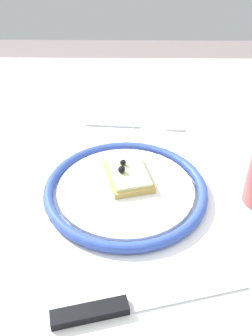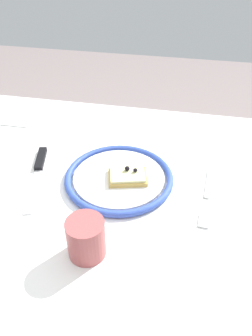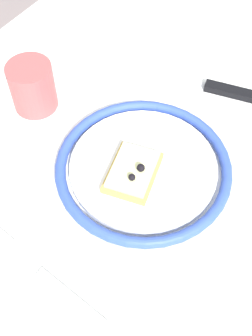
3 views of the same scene
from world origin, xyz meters
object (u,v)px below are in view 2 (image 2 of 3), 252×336
dining_table (118,211)px  cup (86,238)px  knife (39,167)px  napkin (15,114)px  fork (207,196)px  pizza_slice_near (128,176)px  plate (120,178)px

dining_table → cup: (0.01, 0.20, 0.13)m
knife → napkin: bearing=-53.1°
dining_table → fork: 0.23m
pizza_slice_near → fork: size_ratio=0.51×
dining_table → knife: size_ratio=4.91×
plate → cup: cup is taller
napkin → pizza_slice_near: bearing=148.3°
pizza_slice_near → fork: 0.19m
plate → cup: size_ratio=3.23×
plate → knife: bearing=-1.7°
fork → pizza_slice_near: bearing=-4.3°
plate → fork: size_ratio=1.29×
plate → cup: (0.02, 0.22, 0.03)m
pizza_slice_near → fork: pizza_slice_near is taller
napkin → fork: bearing=155.8°
napkin → knife: bearing=126.9°
plate → napkin: size_ratio=1.83×
napkin → dining_table: bearing=145.4°
plate → pizza_slice_near: (-0.02, 0.00, 0.01)m
fork → napkin: 0.66m
knife → fork: knife is taller
pizza_slice_near → napkin: 0.49m
plate → napkin: (0.39, -0.25, -0.01)m
dining_table → knife: (0.21, -0.02, 0.09)m
pizza_slice_near → fork: bearing=175.7°
pizza_slice_near → cup: cup is taller
knife → cup: (-0.19, 0.23, 0.04)m
pizza_slice_near → knife: pizza_slice_near is taller
napkin → cup: bearing=128.7°
cup → plate: bearing=-94.0°
dining_table → plate: size_ratio=4.49×
dining_table → pizza_slice_near: 0.11m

